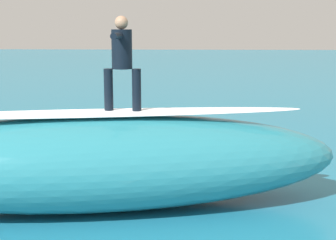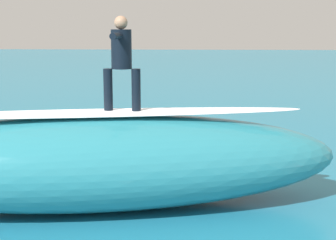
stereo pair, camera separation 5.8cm
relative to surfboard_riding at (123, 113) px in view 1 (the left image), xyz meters
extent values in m
plane|color=teal|center=(0.81, -1.70, -1.75)|extent=(120.00, 120.00, 0.00)
ellipsoid|color=teal|center=(0.49, 0.08, -0.89)|extent=(9.22, 3.79, 1.72)
ellipsoid|color=white|center=(0.49, 0.08, 0.01)|extent=(7.64, 2.08, 0.08)
ellipsoid|color=#EAE5C6|center=(0.00, 0.00, 0.00)|extent=(2.25, 0.55, 0.07)
cylinder|color=black|center=(0.25, -0.01, 0.41)|extent=(0.16, 0.16, 0.75)
cylinder|color=black|center=(-0.25, 0.01, 0.41)|extent=(0.16, 0.16, 0.75)
cylinder|color=black|center=(0.00, 0.00, 1.13)|extent=(0.37, 0.37, 0.68)
sphere|color=tan|center=(0.00, 0.00, 1.58)|extent=(0.23, 0.23, 0.23)
cylinder|color=black|center=(0.01, 0.48, 1.36)|extent=(0.13, 0.61, 0.11)
cylinder|color=black|center=(-0.01, -0.48, 1.36)|extent=(0.13, 0.61, 0.11)
ellipsoid|color=silver|center=(-1.48, -3.03, -1.72)|extent=(2.13, 1.38, 0.08)
cylinder|color=black|center=(-1.48, -3.03, -1.52)|extent=(0.93, 0.66, 0.31)
sphere|color=tan|center=(-0.99, -2.80, -1.46)|extent=(0.22, 0.22, 0.22)
cylinder|color=black|center=(-2.17, -3.46, -1.61)|extent=(0.72, 0.44, 0.14)
cylinder|color=black|center=(-2.24, -3.30, -1.61)|extent=(0.72, 0.44, 0.14)
ellipsoid|color=white|center=(-1.15, -3.49, -1.69)|extent=(1.21, 0.98, 0.13)
camera|label=1|loc=(-1.18, 8.66, 1.52)|focal=53.07mm
camera|label=2|loc=(-1.24, 8.66, 1.52)|focal=53.07mm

